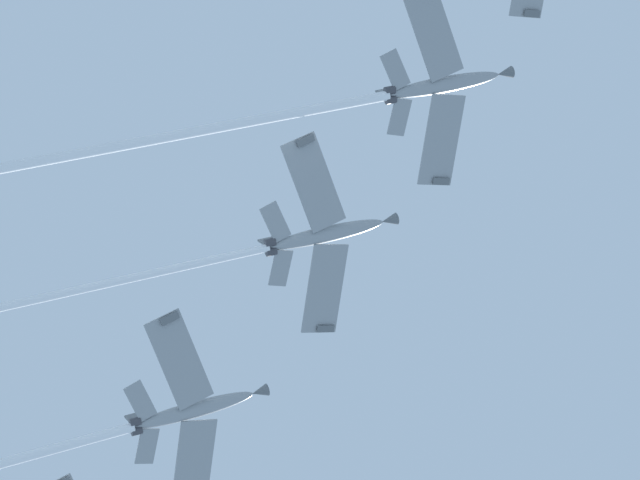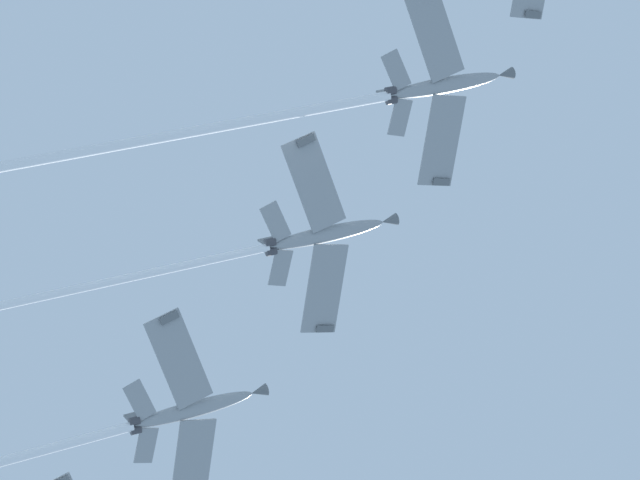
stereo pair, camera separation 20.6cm
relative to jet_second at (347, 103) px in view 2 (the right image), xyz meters
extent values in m
cube|color=#595E60|center=(-2.42, -19.55, 9.87)|extent=(1.27, 1.83, 0.85)
ellipsoid|color=gray|center=(1.29, -9.37, 4.10)|extent=(3.16, 11.67, 6.00)
cone|color=#595E60|center=(2.12, -15.46, 6.75)|extent=(1.45, 2.09, 1.74)
ellipsoid|color=black|center=(1.52, -11.04, 5.48)|extent=(1.39, 3.04, 1.94)
cube|color=gray|center=(6.44, -7.96, 3.69)|extent=(9.61, 6.49, 1.61)
cube|color=#595E60|center=(10.46, -7.08, 3.68)|extent=(1.28, 1.84, 0.82)
cube|color=gray|center=(-4.06, -9.40, 3.69)|extent=(9.31, 4.33, 1.61)
cube|color=gray|center=(2.92, -4.51, 2.12)|extent=(3.99, 3.11, 0.86)
cube|color=gray|center=(-1.60, -5.13, 2.12)|extent=(3.85, 2.33, 0.86)
cube|color=#595E60|center=(0.61, -4.45, 3.48)|extent=(0.63, 3.31, 3.52)
cylinder|color=#38383D|center=(1.01, -4.07, 1.71)|extent=(0.96, 1.33, 1.13)
cylinder|color=#38383D|center=(0.12, -4.19, 1.71)|extent=(0.96, 1.33, 1.13)
cylinder|color=white|center=(-1.79, 13.03, -5.76)|extent=(5.66, 34.46, 15.66)
ellipsoid|color=gray|center=(11.77, 4.79, -0.73)|extent=(3.16, 11.65, 6.05)
cone|color=#595E60|center=(12.61, -1.29, 1.95)|extent=(1.45, 2.09, 1.74)
ellipsoid|color=black|center=(12.00, 3.12, 0.66)|extent=(1.39, 3.04, 1.95)
cube|color=gray|center=(16.93, 6.20, -1.14)|extent=(9.61, 6.49, 1.62)
cube|color=#595E60|center=(20.94, 7.08, -1.15)|extent=(1.28, 1.84, 0.83)
cube|color=gray|center=(6.43, 4.75, -1.14)|extent=(9.31, 4.32, 1.62)
cube|color=#595E60|center=(2.32, 4.51, -1.15)|extent=(0.88, 1.76, 0.83)
cube|color=gray|center=(13.40, 9.64, -2.73)|extent=(3.99, 3.11, 0.87)
cube|color=gray|center=(8.89, 9.02, -2.73)|extent=(3.85, 2.32, 0.87)
cube|color=#595E60|center=(11.09, 9.70, -1.37)|extent=(0.63, 3.31, 3.53)
cylinder|color=#38383D|center=(11.50, 10.08, -3.14)|extent=(0.96, 1.33, 1.13)
cylinder|color=#38383D|center=(10.60, 9.96, -3.14)|extent=(0.96, 1.33, 1.13)
cylinder|color=white|center=(8.78, 26.48, -10.40)|extent=(5.31, 32.99, 15.08)
ellipsoid|color=gray|center=(23.47, 20.40, -7.82)|extent=(3.12, 11.55, 6.33)
cone|color=#595E60|center=(24.28, 14.39, -4.97)|extent=(1.45, 2.10, 1.77)
ellipsoid|color=black|center=(23.69, 18.77, -6.39)|extent=(1.38, 3.02, 2.00)
cube|color=gray|center=(28.63, 21.78, -8.25)|extent=(9.60, 6.44, 1.71)
cube|color=gray|center=(18.13, 20.36, -8.25)|extent=(9.31, 4.31, 1.71)
cube|color=#595E60|center=(14.02, 20.13, -8.27)|extent=(0.88, 1.75, 0.87)
cube|color=gray|center=(25.12, 25.19, -9.95)|extent=(3.98, 3.09, 0.91)
cube|color=gray|center=(20.60, 24.58, -9.95)|extent=(3.84, 2.31, 0.91)
cube|color=#595E60|center=(22.80, 25.29, -8.60)|extent=(0.63, 3.36, 3.55)
cylinder|color=#38383D|center=(23.21, 25.62, -10.38)|extent=(0.96, 1.34, 1.15)
cylinder|color=#38383D|center=(22.32, 25.50, -10.38)|extent=(0.96, 1.34, 1.15)
camera|label=1|loc=(-26.59, -3.91, -132.26)|focal=80.92mm
camera|label=2|loc=(-26.64, -3.71, -132.26)|focal=80.92mm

